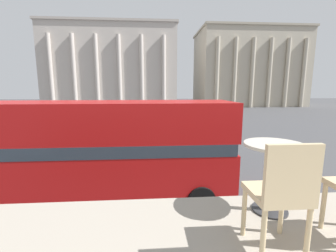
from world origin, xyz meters
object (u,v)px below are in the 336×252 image
object	(u,v)px
traffic_light_mid	(88,118)
car_navy	(170,136)
cafe_dining_table	(273,162)
pedestrian_black	(213,146)
plaza_building_left	(113,67)
pedestrian_olive	(68,130)
cafe_chair_0	(281,192)
plaza_building_right	(247,69)
pedestrian_red	(168,149)
double_decker_bus	(90,147)
traffic_light_near	(79,131)
car_maroon	(170,127)

from	to	relation	value
traffic_light_mid	car_navy	xyz separation A→B (m)	(6.72, -0.53, -1.54)
cafe_dining_table	car_navy	size ratio (longest dim) A/B	0.17
pedestrian_black	plaza_building_left	bearing A→B (deg)	-24.85
car_navy	pedestrian_olive	bearing A→B (deg)	-8.71
cafe_chair_0	plaza_building_right	xyz separation A→B (m)	(25.62, 60.56, 6.12)
pedestrian_red	cafe_chair_0	bearing A→B (deg)	66.21
double_decker_bus	plaza_building_right	xyz separation A→B (m)	(29.05, 53.20, 7.67)
traffic_light_mid	pedestrian_black	xyz separation A→B (m)	(9.18, -4.85, -1.31)
plaza_building_right	car_navy	xyz separation A→B (m)	(-25.08, -43.83, -9.28)
car_navy	pedestrian_red	distance (m)	5.29
traffic_light_near	car_maroon	xyz separation A→B (m)	(6.06, 9.75, -1.47)
cafe_dining_table	cafe_chair_0	size ratio (longest dim) A/B	0.80
traffic_light_mid	pedestrian_black	distance (m)	10.46
plaza_building_right	double_decker_bus	bearing A→B (deg)	-118.64
plaza_building_right	car_navy	world-z (taller)	plaza_building_right
plaza_building_right	pedestrian_red	xyz separation A→B (m)	(-25.60, -49.08, -8.92)
double_decker_bus	car_navy	distance (m)	10.30
cafe_dining_table	car_maroon	xyz separation A→B (m)	(0.64, 20.71, -3.18)
pedestrian_black	car_maroon	bearing A→B (deg)	-28.93
pedestrian_black	pedestrian_olive	xyz separation A→B (m)	(-11.54, 6.70, -0.02)
cafe_dining_table	traffic_light_near	distance (m)	12.34
plaza_building_left	traffic_light_mid	bearing A→B (deg)	-83.86
cafe_dining_table	pedestrian_red	size ratio (longest dim) A/B	0.40
cafe_dining_table	plaza_building_left	bearing A→B (deg)	100.92
cafe_chair_0	car_maroon	xyz separation A→B (m)	(0.92, 21.31, -3.16)
plaza_building_left	car_maroon	distance (m)	36.87
pedestrian_red	cafe_dining_table	bearing A→B (deg)	67.64
cafe_chair_0	plaza_building_left	xyz separation A→B (m)	(-10.28, 55.28, 5.82)
cafe_chair_0	traffic_light_near	distance (m)	12.77
double_decker_bus	cafe_dining_table	bearing A→B (deg)	-55.14
cafe_chair_0	car_maroon	distance (m)	21.56
plaza_building_right	traffic_light_mid	bearing A→B (deg)	-126.30
traffic_light_near	traffic_light_mid	xyz separation A→B (m)	(-1.04, 5.70, 0.07)
traffic_light_near	pedestrian_red	distance (m)	5.28
plaza_building_right	pedestrian_olive	bearing A→B (deg)	-129.50
double_decker_bus	cafe_chair_0	size ratio (longest dim) A/B	12.45
car_maroon	traffic_light_near	bearing A→B (deg)	-29.02
cafe_chair_0	plaza_building_right	world-z (taller)	plaza_building_right
cafe_chair_0	pedestrian_olive	xyz separation A→B (m)	(-8.55, 19.11, -2.94)
double_decker_bus	plaza_building_right	world-z (taller)	plaza_building_right
cafe_dining_table	plaza_building_right	xyz separation A→B (m)	(25.34, 59.96, 6.10)
car_navy	pedestrian_olive	world-z (taller)	pedestrian_olive
plaza_building_right	car_navy	distance (m)	51.34
plaza_building_left	cafe_chair_0	bearing A→B (deg)	-79.47
plaza_building_right	car_maroon	xyz separation A→B (m)	(-24.70, -39.24, -9.28)
double_decker_bus	pedestrian_red	bearing A→B (deg)	56.17
cafe_chair_0	car_navy	xyz separation A→B (m)	(0.53, 16.73, -3.16)
cafe_chair_0	traffic_light_mid	bearing A→B (deg)	102.86
pedestrian_olive	car_navy	bearing A→B (deg)	93.81
car_maroon	pedestrian_black	size ratio (longest dim) A/B	2.58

